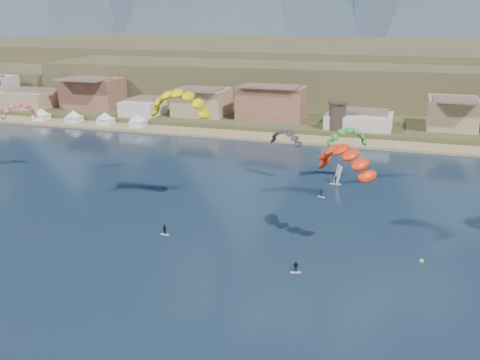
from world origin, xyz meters
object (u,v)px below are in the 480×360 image
(windsurfer, at_px, (337,178))
(kitesurfer_orange, at_px, (346,155))
(watchtower, at_px, (337,116))
(kitesurfer_yellow, at_px, (179,99))
(buoy, at_px, (422,261))
(kitesurfer_green, at_px, (348,134))

(windsurfer, bearing_deg, kitesurfer_orange, -81.25)
(watchtower, distance_m, kitesurfer_yellow, 76.72)
(watchtower, distance_m, buoy, 86.54)
(windsurfer, relative_size, buoy, 6.98)
(kitesurfer_green, distance_m, buoy, 41.03)
(watchtower, distance_m, windsurfer, 48.86)
(kitesurfer_green, xyz_separation_m, buoy, (15.95, -36.19, -10.92))
(windsurfer, distance_m, buoy, 38.93)
(kitesurfer_yellow, bearing_deg, kitesurfer_green, 43.23)
(watchtower, height_order, windsurfer, watchtower)
(buoy, bearing_deg, kitesurfer_yellow, 166.93)
(kitesurfer_green, xyz_separation_m, windsurfer, (-1.64, -1.48, -9.66))
(buoy, bearing_deg, windsurfer, 116.88)
(kitesurfer_yellow, bearing_deg, windsurfer, 43.29)
(watchtower, relative_size, kitesurfer_yellow, 0.34)
(kitesurfer_yellow, height_order, buoy, kitesurfer_yellow)
(kitesurfer_green, height_order, windsurfer, kitesurfer_green)
(watchtower, relative_size, kitesurfer_green, 0.56)
(kitesurfer_yellow, bearing_deg, kitesurfer_orange, -15.40)
(kitesurfer_green, bearing_deg, watchtower, 100.01)
(kitesurfer_yellow, distance_m, kitesurfer_orange, 32.85)
(kitesurfer_orange, bearing_deg, buoy, -7.07)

